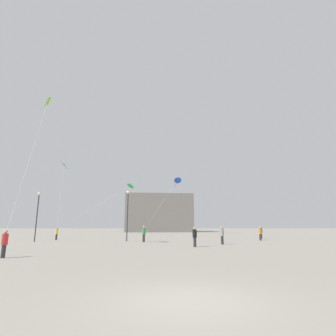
{
  "coord_description": "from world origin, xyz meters",
  "views": [
    {
      "loc": [
        -0.74,
        -7.16,
        1.85
      ],
      "look_at": [
        0.0,
        14.85,
        6.59
      ],
      "focal_mm": 28.41,
      "sensor_mm": 36.0,
      "label": 1
    }
  ],
  "objects": [
    {
      "name": "person_in_blue",
      "position": [
        13.67,
        30.86,
        0.94
      ],
      "size": [
        0.37,
        0.37,
        1.71
      ],
      "rotation": [
        0.0,
        0.0,
        4.9
      ],
      "color": "#2D2D33",
      "rests_on": "ground_plane"
    },
    {
      "name": "kite_cyan_diamond",
      "position": [
        -14.33,
        30.12,
        10.27
      ],
      "size": [
        1.07,
        2.59,
        9.46
      ],
      "color": "#1EB2C6"
    },
    {
      "name": "building_left_hall",
      "position": [
        -1.0,
        70.14,
        5.12
      ],
      "size": [
        19.19,
        14.89,
        10.24
      ],
      "color": "gray",
      "rests_on": "ground_plane"
    },
    {
      "name": "kite_lime_delta",
      "position": [
        -11.86,
        17.44,
        13.55
      ],
      "size": [
        2.69,
        9.25,
        12.99
      ],
      "color": "#8CD12D"
    },
    {
      "name": "person_in_black",
      "position": [
        2.38,
        16.57,
        0.94
      ],
      "size": [
        0.37,
        0.37,
        1.71
      ],
      "rotation": [
        0.0,
        0.0,
        2.08
      ],
      "color": "#2D2D33",
      "rests_on": "ground_plane"
    },
    {
      "name": "lamppost_east",
      "position": [
        -14.6,
        23.94,
        3.68
      ],
      "size": [
        0.36,
        0.36,
        5.58
      ],
      "color": "#2D2D30",
      "rests_on": "ground_plane"
    },
    {
      "name": "kite_emerald_diamond",
      "position": [
        -5.26,
        33.94,
        7.8
      ],
      "size": [
        9.36,
        6.63,
        6.96
      ],
      "color": "green"
    },
    {
      "name": "kite_cobalt_diamond",
      "position": [
        1.26,
        21.83,
        6.63
      ],
      "size": [
        4.16,
        2.04,
        5.74
      ],
      "color": "blue"
    },
    {
      "name": "ground_plane",
      "position": [
        0.0,
        0.0,
        0.0
      ],
      "size": [
        300.0,
        300.0,
        0.0
      ],
      "primitive_type": "plane",
      "color": "#9E9689"
    },
    {
      "name": "person_in_yellow",
      "position": [
        -13.78,
        28.14,
        0.86
      ],
      "size": [
        0.34,
        0.34,
        1.57
      ],
      "rotation": [
        0.0,
        0.0,
        3.13
      ],
      "color": "#2D2D33",
      "rests_on": "ground_plane"
    },
    {
      "name": "person_in_grey",
      "position": [
        5.47,
        19.53,
        0.94
      ],
      "size": [
        0.38,
        0.38,
        1.72
      ],
      "rotation": [
        0.0,
        0.0,
        3.29
      ],
      "color": "#2D2D33",
      "rests_on": "ground_plane"
    },
    {
      "name": "person_in_orange",
      "position": [
        11.73,
        26.07,
        0.9
      ],
      "size": [
        0.36,
        0.36,
        1.64
      ],
      "rotation": [
        0.0,
        0.0,
        3.43
      ],
      "color": "#2D2D33",
      "rests_on": "ground_plane"
    },
    {
      "name": "person_in_red",
      "position": [
        -9.7,
        9.12,
        0.87
      ],
      "size": [
        0.34,
        0.34,
        1.58
      ],
      "rotation": [
        0.0,
        0.0,
        2.51
      ],
      "color": "#2D2D33",
      "rests_on": "ground_plane"
    },
    {
      "name": "lamppost_west",
      "position": [
        -4.47,
        24.87,
        3.87
      ],
      "size": [
        0.36,
        0.36,
        5.9
      ],
      "color": "#2D2D30",
      "rests_on": "ground_plane"
    },
    {
      "name": "person_in_green",
      "position": [
        -2.43,
        23.49,
        0.97
      ],
      "size": [
        0.39,
        0.39,
        1.78
      ],
      "rotation": [
        0.0,
        0.0,
        5.11
      ],
      "color": "#2D2D33",
      "rests_on": "ground_plane"
    }
  ]
}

